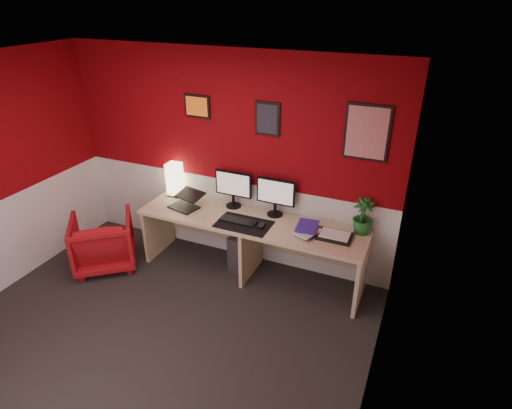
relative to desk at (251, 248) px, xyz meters
name	(u,v)px	position (x,y,z in m)	size (l,w,h in m)	color
ground	(149,343)	(-0.45, -1.41, -0.36)	(4.00, 3.50, 0.01)	black
ceiling	(107,75)	(-0.45, -1.41, 2.13)	(4.00, 3.50, 0.01)	white
wall_back	(227,160)	(-0.45, 0.34, 0.89)	(4.00, 0.01, 2.50)	maroon
wall_right	(379,292)	(1.55, -1.41, 0.89)	(0.01, 3.50, 2.50)	maroon
wainscot_back	(229,217)	(-0.45, 0.34, 0.14)	(4.00, 0.01, 1.00)	silver
wainscot_right	(365,373)	(1.55, -1.41, 0.14)	(0.01, 3.50, 1.00)	silver
desk	(251,248)	(0.00, 0.00, 0.00)	(2.60, 0.65, 0.73)	tan
shoji_lamp	(175,180)	(-1.12, 0.22, 0.56)	(0.16, 0.16, 0.40)	#FFE5B2
laptop	(183,199)	(-0.84, -0.04, 0.47)	(0.33, 0.23, 0.22)	black
monitor_left	(233,184)	(-0.32, 0.23, 0.66)	(0.45, 0.06, 0.58)	black
monitor_right	(275,192)	(0.20, 0.22, 0.66)	(0.45, 0.06, 0.58)	black
desk_mat	(244,224)	(-0.03, -0.11, 0.37)	(0.60, 0.38, 0.01)	black
keyboard	(238,221)	(-0.11, -0.09, 0.38)	(0.42, 0.14, 0.02)	black
mouse	(261,226)	(0.17, -0.11, 0.39)	(0.06, 0.10, 0.03)	black
book_bottom	(299,228)	(0.56, 0.02, 0.38)	(0.21, 0.28, 0.03)	#37229E
book_middle	(300,228)	(0.58, -0.02, 0.40)	(0.20, 0.28, 0.02)	silver
book_top	(297,225)	(0.54, 0.00, 0.43)	(0.22, 0.29, 0.03)	#37229E
zen_tray	(335,236)	(0.95, 0.01, 0.38)	(0.35, 0.25, 0.03)	black
potted_plant	(363,216)	(1.18, 0.22, 0.56)	(0.22, 0.22, 0.39)	#19591E
pc_tower	(244,248)	(-0.16, 0.16, -0.14)	(0.20, 0.45, 0.45)	#99999E
armchair	(103,242)	(-1.71, -0.51, -0.04)	(0.69, 0.71, 0.64)	#A90F14
art_left	(197,106)	(-0.80, 0.33, 1.49)	(0.32, 0.02, 0.26)	orange
art_center	(267,119)	(0.05, 0.33, 1.44)	(0.28, 0.02, 0.36)	black
art_right	(367,133)	(1.10, 0.33, 1.42)	(0.44, 0.02, 0.56)	red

